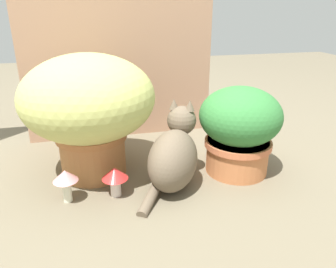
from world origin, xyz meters
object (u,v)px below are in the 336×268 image
(grass_planter, at_px, (89,105))
(mushroom_ornament_pink, at_px, (65,179))
(leafy_planter, at_px, (239,128))
(cat, at_px, (174,156))
(mushroom_ornament_red, at_px, (115,176))

(grass_planter, relative_size, mushroom_ornament_pink, 4.17)
(leafy_planter, distance_m, cat, 0.29)
(grass_planter, distance_m, cat, 0.37)
(leafy_planter, relative_size, cat, 1.03)
(grass_planter, height_order, mushroom_ornament_pink, grass_planter)
(cat, bearing_deg, leafy_planter, 10.85)
(cat, relative_size, mushroom_ornament_red, 3.09)
(leafy_planter, bearing_deg, cat, -169.15)
(cat, bearing_deg, mushroom_ornament_pink, -177.28)
(cat, distance_m, mushroom_ornament_red, 0.22)
(grass_planter, bearing_deg, cat, -30.45)
(leafy_planter, bearing_deg, mushroom_ornament_red, -171.73)
(leafy_planter, xyz_separation_m, cat, (-0.27, -0.05, -0.07))
(mushroom_ornament_pink, xyz_separation_m, mushroom_ornament_red, (0.16, -0.00, -0.01))
(leafy_planter, relative_size, mushroom_ornament_red, 3.17)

